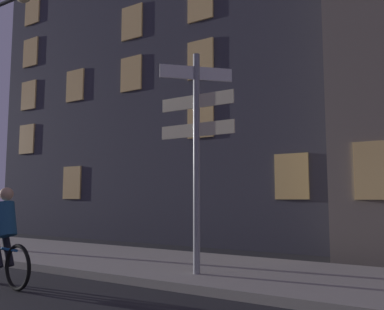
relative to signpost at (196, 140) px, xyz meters
The scene contains 4 objects.
sidewalk_kerb 2.83m from the signpost, 32.62° to the left, with size 40.00×3.22×0.14m, color gray.
signpost is the anchor object (origin of this frame).
cyclist 3.64m from the signpost, 141.64° to the right, with size 1.82×0.37×1.61m.
building_left_block 10.71m from the signpost, 121.22° to the left, with size 13.82×8.71×12.19m.
Camera 1 is at (2.44, 0.23, 1.43)m, focal length 37.95 mm.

